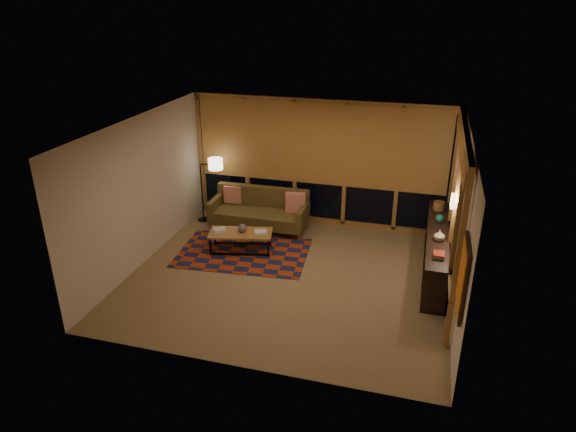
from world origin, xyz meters
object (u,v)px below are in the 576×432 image
(floor_lamp, at_px, (202,190))
(sofa, at_px, (259,211))
(bookshelf, at_px, (437,249))
(coffee_table, at_px, (241,242))

(floor_lamp, bearing_deg, sofa, -24.65)
(sofa, distance_m, floor_lamp, 1.36)
(sofa, height_order, bookshelf, sofa)
(floor_lamp, bearing_deg, bookshelf, -30.38)
(sofa, xyz_separation_m, floor_lamp, (-1.33, 0.10, 0.30))
(bookshelf, bearing_deg, coffee_table, -175.25)
(sofa, height_order, coffee_table, sofa)
(bookshelf, bearing_deg, floor_lamp, 170.05)
(coffee_table, bearing_deg, floor_lamp, 125.69)
(coffee_table, distance_m, bookshelf, 3.67)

